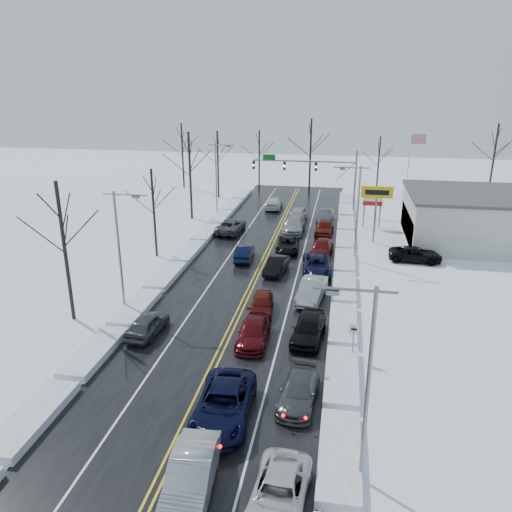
% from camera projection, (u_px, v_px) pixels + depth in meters
% --- Properties ---
extents(ground, '(160.00, 160.00, 0.00)m').
position_uv_depth(ground, '(247.00, 296.00, 39.58)').
color(ground, white).
rests_on(ground, ground).
extents(road_surface, '(14.00, 84.00, 0.01)m').
position_uv_depth(road_surface, '(251.00, 287.00, 41.43)').
color(road_surface, black).
rests_on(road_surface, ground).
extents(snow_bank_left, '(1.89, 72.00, 0.49)m').
position_uv_depth(snow_bank_left, '(164.00, 281.00, 42.68)').
color(snow_bank_left, white).
rests_on(snow_bank_left, ground).
extents(snow_bank_right, '(1.89, 72.00, 0.49)m').
position_uv_depth(snow_bank_right, '(344.00, 293.00, 40.18)').
color(snow_bank_right, white).
rests_on(snow_bank_right, ground).
extents(traffic_signal_mast, '(13.28, 0.39, 8.00)m').
position_uv_depth(traffic_signal_mast, '(315.00, 170.00, 63.16)').
color(traffic_signal_mast, slate).
rests_on(traffic_signal_mast, ground).
extents(tires_plus_sign, '(3.20, 0.34, 6.00)m').
position_uv_depth(tires_plus_sign, '(377.00, 196.00, 51.03)').
color(tires_plus_sign, slate).
rests_on(tires_plus_sign, ground).
extents(used_vehicles_sign, '(2.20, 0.22, 4.65)m').
position_uv_depth(used_vehicles_sign, '(373.00, 199.00, 57.16)').
color(used_vehicles_sign, slate).
rests_on(used_vehicles_sign, ground).
extents(speed_limit_sign, '(0.55, 0.09, 2.35)m').
position_uv_depth(speed_limit_sign, '(354.00, 335.00, 30.26)').
color(speed_limit_sign, slate).
rests_on(speed_limit_sign, ground).
extents(flagpole, '(1.87, 1.20, 10.00)m').
position_uv_depth(flagpole, '(410.00, 166.00, 62.95)').
color(flagpole, silver).
rests_on(flagpole, ground).
extents(dealership_building, '(20.40, 12.40, 5.30)m').
position_uv_depth(dealership_building, '(508.00, 219.00, 51.46)').
color(dealership_building, beige).
rests_on(dealership_building, ground).
extents(streetlight_se, '(3.20, 0.25, 9.00)m').
position_uv_depth(streetlight_se, '(364.00, 372.00, 19.73)').
color(streetlight_se, slate).
rests_on(streetlight_se, ground).
extents(streetlight_ne, '(3.20, 0.25, 9.00)m').
position_uv_depth(streetlight_ne, '(356.00, 206.00, 45.72)').
color(streetlight_ne, slate).
rests_on(streetlight_ne, ground).
extents(streetlight_sw, '(3.20, 0.25, 9.00)m').
position_uv_depth(streetlight_sw, '(121.00, 242.00, 35.45)').
color(streetlight_sw, slate).
rests_on(streetlight_sw, ground).
extents(streetlight_nw, '(3.20, 0.25, 9.00)m').
position_uv_depth(streetlight_nw, '(218.00, 174.00, 61.45)').
color(streetlight_nw, slate).
rests_on(streetlight_nw, ground).
extents(tree_left_b, '(4.00, 4.00, 10.00)m').
position_uv_depth(tree_left_b, '(61.00, 225.00, 33.57)').
color(tree_left_b, '#2D231C').
rests_on(tree_left_b, ground).
extents(tree_left_c, '(3.40, 3.40, 8.50)m').
position_uv_depth(tree_left_c, '(153.00, 196.00, 46.75)').
color(tree_left_c, '#2D231C').
rests_on(tree_left_c, ground).
extents(tree_left_d, '(4.20, 4.20, 10.50)m').
position_uv_depth(tree_left_d, '(189.00, 159.00, 59.39)').
color(tree_left_d, '#2D231C').
rests_on(tree_left_d, ground).
extents(tree_left_e, '(3.80, 3.80, 9.50)m').
position_uv_depth(tree_left_e, '(218.00, 151.00, 70.70)').
color(tree_left_e, '#2D231C').
rests_on(tree_left_e, ground).
extents(tree_far_a, '(4.00, 4.00, 10.00)m').
position_uv_depth(tree_far_a, '(182.00, 143.00, 77.33)').
color(tree_far_a, '#2D231C').
rests_on(tree_far_a, ground).
extents(tree_far_b, '(3.60, 3.60, 9.00)m').
position_uv_depth(tree_far_b, '(259.00, 148.00, 76.52)').
color(tree_far_b, '#2D231C').
rests_on(tree_far_b, ground).
extents(tree_far_c, '(4.40, 4.40, 11.00)m').
position_uv_depth(tree_far_c, '(311.00, 142.00, 72.88)').
color(tree_far_c, '#2D231C').
rests_on(tree_far_c, ground).
extents(tree_far_d, '(3.40, 3.40, 8.50)m').
position_uv_depth(tree_far_d, '(379.00, 154.00, 73.21)').
color(tree_far_d, '#2D231C').
rests_on(tree_far_d, ground).
extents(tree_far_e, '(4.20, 4.20, 10.50)m').
position_uv_depth(tree_far_e, '(496.00, 146.00, 70.58)').
color(tree_far_e, '#2D231C').
rests_on(tree_far_e, ground).
extents(queued_car_1, '(2.20, 5.22, 1.68)m').
position_uv_depth(queued_car_1, '(192.00, 492.00, 20.79)').
color(queued_car_1, '#93959A').
rests_on(queued_car_1, ground).
extents(queued_car_2, '(2.95, 6.01, 1.64)m').
position_uv_depth(queued_car_2, '(224.00, 418.00, 25.37)').
color(queued_car_2, black).
rests_on(queued_car_2, ground).
extents(queued_car_3, '(2.06, 4.78, 1.37)m').
position_uv_depth(queued_car_3, '(253.00, 341.00, 32.76)').
color(queued_car_3, '#4B0A0E').
rests_on(queued_car_3, ground).
extents(queued_car_4, '(1.96, 4.12, 1.36)m').
position_uv_depth(queued_car_4, '(262.00, 312.00, 36.89)').
color(queued_car_4, '#52100A').
rests_on(queued_car_4, ground).
extents(queued_car_5, '(2.00, 4.37, 1.39)m').
position_uv_depth(queued_car_5, '(276.00, 272.00, 44.49)').
color(queued_car_5, black).
rests_on(queued_car_5, ground).
extents(queued_car_6, '(2.49, 4.89, 1.32)m').
position_uv_depth(queued_car_6, '(287.00, 251.00, 50.16)').
color(queued_car_6, black).
rests_on(queued_car_6, ground).
extents(queued_car_7, '(2.37, 5.69, 1.64)m').
position_uv_depth(queued_car_7, '(294.00, 231.00, 56.51)').
color(queued_car_7, gray).
rests_on(queued_car_7, ground).
extents(queued_car_8, '(2.38, 4.79, 1.57)m').
position_uv_depth(queued_car_8, '(297.00, 221.00, 60.72)').
color(queued_car_8, '#ADB1B6').
rests_on(queued_car_8, ground).
extents(queued_car_10, '(2.50, 4.93, 1.33)m').
position_uv_depth(queued_car_10, '(278.00, 507.00, 20.06)').
color(queued_car_10, silver).
rests_on(queued_car_10, ground).
extents(queued_car_11, '(2.22, 4.74, 1.34)m').
position_uv_depth(queued_car_11, '(298.00, 401.00, 26.65)').
color(queued_car_11, '#3E4143').
rests_on(queued_car_11, ground).
extents(queued_car_12, '(2.36, 4.97, 1.64)m').
position_uv_depth(queued_car_12, '(308.00, 339.00, 33.01)').
color(queued_car_12, black).
rests_on(queued_car_12, ground).
extents(queued_car_13, '(2.35, 5.10, 1.62)m').
position_uv_depth(queued_car_13, '(311.00, 300.00, 38.97)').
color(queued_car_13, gray).
rests_on(queued_car_13, ground).
extents(queued_car_14, '(2.88, 5.47, 1.47)m').
position_uv_depth(queued_car_14, '(316.00, 273.00, 44.37)').
color(queued_car_14, black).
rests_on(queued_car_14, ground).
extents(queued_car_15, '(2.36, 4.87, 1.37)m').
position_uv_depth(queued_car_15, '(322.00, 254.00, 49.20)').
color(queued_car_15, '#500A0D').
rests_on(queued_car_15, ground).
extents(queued_car_16, '(2.14, 4.69, 1.56)m').
position_uv_depth(queued_car_16, '(324.00, 234.00, 55.60)').
color(queued_car_16, '#520D0A').
rests_on(queued_car_16, ground).
extents(queued_car_17, '(1.99, 4.81, 1.55)m').
position_uv_depth(queued_car_17, '(325.00, 222.00, 60.18)').
color(queued_car_17, '#434548').
rests_on(queued_car_17, ground).
extents(oncoming_car_0, '(1.81, 4.43, 1.43)m').
position_uv_depth(oncoming_car_0, '(244.00, 259.00, 47.74)').
color(oncoming_car_0, black).
rests_on(oncoming_car_0, ground).
extents(oncoming_car_1, '(2.77, 5.60, 1.53)m').
position_uv_depth(oncoming_car_1, '(231.00, 232.00, 56.20)').
color(oncoming_car_1, '#45484B').
rests_on(oncoming_car_1, ground).
extents(oncoming_car_2, '(2.10, 5.08, 1.47)m').
position_uv_depth(oncoming_car_2, '(274.00, 208.00, 66.67)').
color(oncoming_car_2, silver).
rests_on(oncoming_car_2, ground).
extents(oncoming_car_3, '(2.02, 4.35, 1.44)m').
position_uv_depth(oncoming_car_3, '(148.00, 334.00, 33.74)').
color(oncoming_car_3, '#3C3E41').
rests_on(oncoming_car_3, ground).
extents(parked_car_0, '(5.07, 2.59, 1.37)m').
position_uv_depth(parked_car_0, '(414.00, 261.00, 47.23)').
color(parked_car_0, black).
rests_on(parked_car_0, ground).
extents(parked_car_1, '(2.37, 5.18, 1.47)m').
position_uv_depth(parked_car_1, '(436.00, 242.00, 52.80)').
color(parked_car_1, '#424547').
rests_on(parked_car_1, ground).
extents(parked_car_2, '(1.91, 4.74, 1.61)m').
position_uv_depth(parked_car_2, '(411.00, 228.00, 57.78)').
color(parked_car_2, black).
rests_on(parked_car_2, ground).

